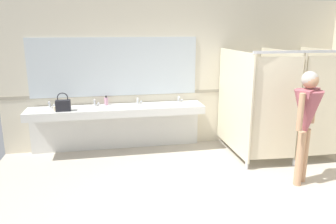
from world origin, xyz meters
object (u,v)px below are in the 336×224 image
(handbag, at_px, (63,105))
(soap_dispenser, at_px, (106,101))
(person_standing, at_px, (307,114))
(paper_cup, at_px, (56,109))

(handbag, height_order, soap_dispenser, handbag)
(soap_dispenser, bearing_deg, person_standing, -34.40)
(person_standing, xyz_separation_m, soap_dispenser, (-2.81, 1.93, -0.12))
(handbag, relative_size, paper_cup, 3.92)
(person_standing, distance_m, soap_dispenser, 3.41)
(handbag, xyz_separation_m, paper_cup, (-0.13, 0.02, -0.07))
(paper_cup, bearing_deg, soap_dispenser, 18.37)
(paper_cup, bearing_deg, person_standing, -24.07)
(handbag, distance_m, paper_cup, 0.15)
(person_standing, bearing_deg, soap_dispenser, 145.60)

